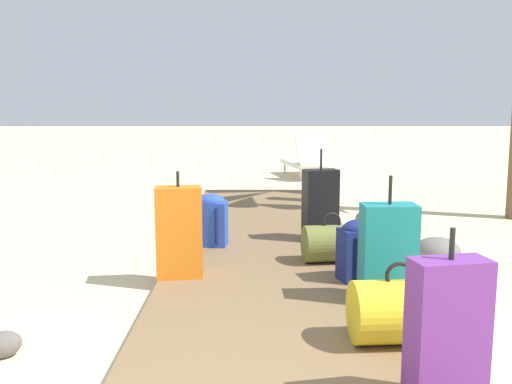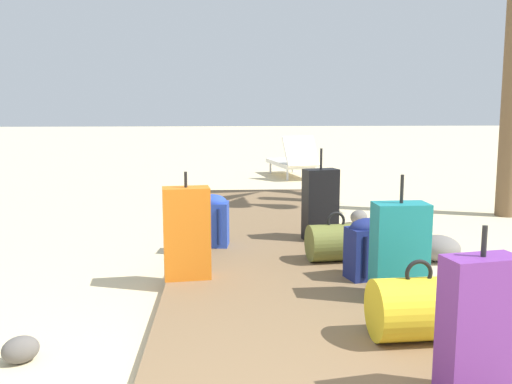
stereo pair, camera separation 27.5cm
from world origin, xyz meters
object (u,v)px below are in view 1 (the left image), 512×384
at_px(suitcase_black, 320,205).
at_px(suitcase_orange, 179,232).
at_px(duffel_bag_olive, 331,243).
at_px(lounge_chair, 306,161).
at_px(backpack_blue, 211,218).
at_px(duffel_bag_yellow, 398,311).
at_px(suitcase_teal, 388,253).
at_px(backpack_navy, 359,248).
at_px(suitcase_purple, 447,334).

height_order(suitcase_black, suitcase_orange, suitcase_black).
relative_size(duffel_bag_olive, lounge_chair, 0.32).
height_order(backpack_blue, duffel_bag_olive, backpack_blue).
height_order(suitcase_black, backpack_blue, suitcase_black).
xyz_separation_m(suitcase_black, backpack_blue, (-1.07, -0.20, -0.09)).
bearing_deg(duffel_bag_yellow, suitcase_teal, 81.60).
relative_size(suitcase_black, suitcase_orange, 1.09).
bearing_deg(suitcase_orange, backpack_navy, -3.90).
relative_size(duffel_bag_yellow, lounge_chair, 0.34).
bearing_deg(backpack_navy, backpack_blue, 138.18).
bearing_deg(suitcase_teal, suitcase_orange, 159.12).
distance_m(suitcase_black, duffel_bag_yellow, 2.45).
bearing_deg(lounge_chair, backpack_blue, -104.62).
relative_size(duffel_bag_yellow, duffel_bag_olive, 1.07).
bearing_deg(duffel_bag_yellow, suitcase_black, 93.50).
distance_m(suitcase_orange, duffel_bag_olive, 1.33).
bearing_deg(backpack_navy, suitcase_purple, -88.80).
bearing_deg(suitcase_orange, suitcase_teal, -20.88).
xyz_separation_m(duffel_bag_yellow, lounge_chair, (0.23, 7.79, 0.06)).
xyz_separation_m(suitcase_teal, duffel_bag_yellow, (-0.10, -0.68, -0.16)).
relative_size(duffel_bag_yellow, suitcase_purple, 0.66).
xyz_separation_m(suitcase_orange, lounge_chair, (1.62, 6.54, -0.11)).
height_order(suitcase_teal, backpack_navy, suitcase_teal).
bearing_deg(duffel_bag_olive, suitcase_purple, -85.59).
height_order(duffel_bag_yellow, backpack_navy, backpack_navy).
height_order(suitcase_black, duffel_bag_yellow, suitcase_black).
height_order(duffel_bag_olive, lounge_chair, lounge_chair).
bearing_deg(duffel_bag_yellow, lounge_chair, 88.32).
bearing_deg(suitcase_orange, duffel_bag_yellow, -41.78).
relative_size(backpack_blue, suitcase_purple, 0.60).
relative_size(suitcase_black, backpack_blue, 1.83).
bearing_deg(suitcase_black, suitcase_purple, -86.62).
distance_m(duffel_bag_yellow, suitcase_purple, 0.71).
bearing_deg(suitcase_black, suitcase_orange, -136.21).
distance_m(backpack_blue, lounge_chair, 5.73).
relative_size(backpack_navy, lounge_chair, 0.30).
height_order(suitcase_purple, duffel_bag_olive, suitcase_purple).
bearing_deg(lounge_chair, suitcase_orange, -103.93).
height_order(suitcase_black, duffel_bag_olive, suitcase_black).
bearing_deg(suitcase_black, duffel_bag_olive, -89.76).
xyz_separation_m(suitcase_orange, suitcase_purple, (1.43, -1.94, -0.02)).
relative_size(duffel_bag_yellow, suitcase_orange, 0.65).
height_order(duffel_bag_yellow, lounge_chair, lounge_chair).
height_order(suitcase_black, suitcase_teal, suitcase_black).
bearing_deg(backpack_blue, duffel_bag_olive, -28.16).
bearing_deg(backpack_navy, duffel_bag_olive, 105.55).
height_order(backpack_blue, backpack_navy, backpack_blue).
bearing_deg(suitcase_teal, suitcase_purple, -92.69).
relative_size(suitcase_teal, duffel_bag_olive, 1.72).
bearing_deg(suitcase_black, backpack_navy, -83.53).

